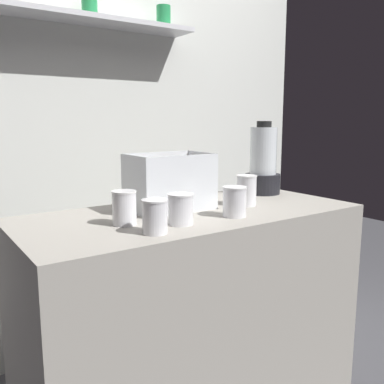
# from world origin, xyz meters

# --- Properties ---
(counter) EXTENTS (1.40, 0.64, 0.90)m
(counter) POSITION_xyz_m (0.00, 0.00, 0.45)
(counter) COLOR #9E998E
(counter) RESTS_ON ground_plane
(back_wall_unit) EXTENTS (2.60, 0.24, 2.50)m
(back_wall_unit) POSITION_xyz_m (-0.01, 0.77, 1.27)
(back_wall_unit) COLOR silver
(back_wall_unit) RESTS_ON ground_plane
(carrot_display_bin) EXTENTS (0.34, 0.22, 0.23)m
(carrot_display_bin) POSITION_xyz_m (-0.04, 0.09, 0.97)
(carrot_display_bin) COLOR white
(carrot_display_bin) RESTS_ON counter
(blender_pitcher) EXTENTS (0.18, 0.18, 0.36)m
(blender_pitcher) POSITION_xyz_m (0.54, 0.15, 1.05)
(blender_pitcher) COLOR black
(blender_pitcher) RESTS_ON counter
(juice_cup_orange_far_left) EXTENTS (0.09, 0.09, 0.12)m
(juice_cup_orange_far_left) POSITION_xyz_m (-0.33, -0.05, 0.95)
(juice_cup_orange_far_left) COLOR white
(juice_cup_orange_far_left) RESTS_ON counter
(juice_cup_mango_left) EXTENTS (0.09, 0.09, 0.11)m
(juice_cup_mango_left) POSITION_xyz_m (-0.29, -0.21, 0.95)
(juice_cup_mango_left) COLOR white
(juice_cup_mango_left) RESTS_ON counter
(juice_cup_orange_middle) EXTENTS (0.09, 0.09, 0.11)m
(juice_cup_orange_middle) POSITION_xyz_m (-0.16, -0.16, 0.95)
(juice_cup_orange_middle) COLOR white
(juice_cup_orange_middle) RESTS_ON counter
(juice_cup_orange_right) EXTENTS (0.09, 0.09, 0.12)m
(juice_cup_orange_right) POSITION_xyz_m (0.08, -0.17, 0.95)
(juice_cup_orange_right) COLOR white
(juice_cup_orange_right) RESTS_ON counter
(juice_cup_orange_far_right) EXTENTS (0.09, 0.09, 0.13)m
(juice_cup_orange_far_right) POSITION_xyz_m (0.26, -0.04, 0.96)
(juice_cup_orange_far_right) COLOR white
(juice_cup_orange_far_right) RESTS_ON counter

